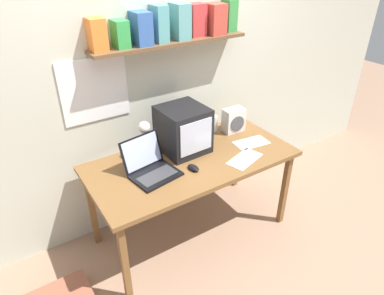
{
  "coord_description": "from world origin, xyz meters",
  "views": [
    {
      "loc": [
        -1.21,
        -1.87,
        2.17
      ],
      "look_at": [
        0.0,
        0.0,
        0.85
      ],
      "focal_mm": 32.0,
      "sensor_mm": 36.0,
      "label": 1
    }
  ],
  "objects": [
    {
      "name": "computer_mouse",
      "position": [
        -0.07,
        -0.13,
        0.77
      ],
      "size": [
        0.07,
        0.11,
        0.03
      ],
      "rotation": [
        0.0,
        0.0,
        0.09
      ],
      "color": "black",
      "rests_on": "corner_desk"
    },
    {
      "name": "loose_paper_near_monitor",
      "position": [
        0.34,
        -0.23,
        0.75
      ],
      "size": [
        0.33,
        0.23,
        0.0
      ],
      "rotation": [
        0.0,
        0.0,
        0.3
      ],
      "color": "white",
      "rests_on": "corner_desk"
    },
    {
      "name": "ground_plane",
      "position": [
        0.0,
        0.0,
        0.0
      ],
      "size": [
        12.0,
        12.0,
        0.0
      ],
      "primitive_type": "plane",
      "color": "#9B775F"
    },
    {
      "name": "printed_handout",
      "position": [
        0.55,
        -0.06,
        0.75
      ],
      "size": [
        0.3,
        0.19,
        0.0
      ],
      "rotation": [
        0.0,
        0.0,
        -0.12
      ],
      "color": "white",
      "rests_on": "corner_desk"
    },
    {
      "name": "laptop",
      "position": [
        -0.35,
        0.01,
        0.81
      ],
      "size": [
        0.37,
        0.37,
        0.25
      ],
      "rotation": [
        0.0,
        0.0,
        0.17
      ],
      "color": "black",
      "rests_on": "corner_desk"
    },
    {
      "name": "crt_monitor",
      "position": [
        0.02,
        0.16,
        0.93
      ],
      "size": [
        0.36,
        0.37,
        0.36
      ],
      "rotation": [
        0.0,
        0.0,
        0.04
      ],
      "color": "black",
      "rests_on": "corner_desk"
    },
    {
      "name": "space_heater",
      "position": [
        0.55,
        0.19,
        0.85
      ],
      "size": [
        0.19,
        0.13,
        0.21
      ],
      "rotation": [
        0.0,
        0.0,
        -0.06
      ],
      "color": "silver",
      "rests_on": "corner_desk"
    },
    {
      "name": "desk_lamp",
      "position": [
        -0.29,
        0.21,
        0.95
      ],
      "size": [
        0.14,
        0.16,
        0.32
      ],
      "rotation": [
        0.0,
        0.0,
        -0.25
      ],
      "color": "silver",
      "rests_on": "corner_desk"
    },
    {
      "name": "back_wall",
      "position": [
        0.0,
        0.49,
        1.31
      ],
      "size": [
        5.6,
        0.24,
        2.6
      ],
      "color": "beige",
      "rests_on": "ground_plane"
    },
    {
      "name": "corner_desk",
      "position": [
        0.0,
        0.0,
        0.69
      ],
      "size": [
        1.6,
        0.78,
        0.75
      ],
      "color": "brown",
      "rests_on": "ground_plane"
    },
    {
      "name": "juice_glass",
      "position": [
        0.41,
        0.28,
        0.81
      ],
      "size": [
        0.07,
        0.07,
        0.14
      ],
      "color": "white",
      "rests_on": "corner_desk"
    }
  ]
}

